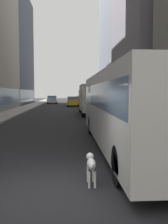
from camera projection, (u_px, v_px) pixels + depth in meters
name	position (u px, v px, depth m)	size (l,w,h in m)	color
ground_plane	(66.00, 107.00, 40.66)	(120.00, 120.00, 0.00)	#232326
sidewalk_left	(30.00, 106.00, 40.30)	(2.40, 110.00, 0.15)	#9E9991
sidewalk_right	(101.00, 106.00, 41.01)	(2.40, 110.00, 0.15)	#9E9991
building_left_far	(7.00, 48.00, 51.01)	(8.12, 20.63, 22.45)	#4C515B
building_right_far	(128.00, 34.00, 48.25)	(8.56, 21.95, 26.67)	slate
transit_bus	(127.00, 105.00, 10.35)	(2.78, 11.53, 3.05)	silver
car_black_suv	(81.00, 100.00, 49.02)	(1.71, 4.09, 1.62)	black
car_white_van	(52.00, 100.00, 51.40)	(1.89, 4.55, 1.62)	silver
car_yellow_taxi	(73.00, 101.00, 41.91)	(1.93, 4.33, 1.62)	yellow
box_truck	(91.00, 98.00, 26.10)	(2.30, 7.50, 3.05)	#A51919
dalmatian_dog	(91.00, 164.00, 6.34)	(0.22, 0.96, 0.72)	white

